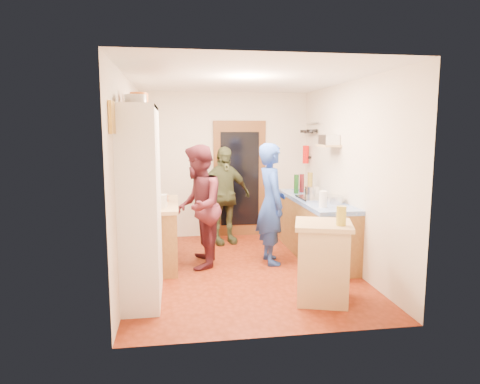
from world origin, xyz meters
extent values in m
cube|color=maroon|center=(0.00, 0.00, -0.01)|extent=(3.00, 4.00, 0.02)
cube|color=silver|center=(0.00, 0.00, 2.61)|extent=(3.00, 4.00, 0.02)
cube|color=beige|center=(0.00, 2.01, 1.30)|extent=(3.00, 0.02, 2.60)
cube|color=beige|center=(0.00, -2.01, 1.30)|extent=(3.00, 0.02, 2.60)
cube|color=beige|center=(-1.51, 0.00, 1.30)|extent=(0.02, 4.00, 2.60)
cube|color=beige|center=(1.51, 0.00, 1.30)|extent=(0.02, 4.00, 2.60)
cube|color=brown|center=(0.25, 1.97, 1.05)|extent=(0.95, 0.06, 2.10)
cube|color=black|center=(0.25, 1.94, 1.05)|extent=(0.70, 0.02, 1.70)
cube|color=white|center=(-1.30, -0.80, 1.10)|extent=(0.40, 1.20, 2.20)
cube|color=white|center=(-1.30, -0.80, 2.18)|extent=(0.40, 1.14, 0.04)
cylinder|color=white|center=(-1.30, -1.08, 2.25)|extent=(0.23, 0.23, 0.10)
cylinder|color=orange|center=(-1.30, -0.72, 2.27)|extent=(0.18, 0.18, 0.15)
cylinder|color=orange|center=(-1.30, -0.40, 2.28)|extent=(0.18, 0.18, 0.16)
cube|color=olive|center=(-1.20, 0.45, 0.42)|extent=(0.60, 1.40, 0.85)
cube|color=tan|center=(-1.20, 0.45, 0.88)|extent=(0.64, 1.44, 0.05)
cube|color=white|center=(-1.15, 0.07, 0.99)|extent=(0.25, 0.19, 0.17)
cylinder|color=white|center=(-1.25, 0.23, 0.99)|extent=(0.17, 0.17, 0.18)
cylinder|color=orange|center=(-1.12, 0.53, 0.95)|extent=(0.20, 0.20, 0.09)
cube|color=tan|center=(-1.18, 1.04, 0.91)|extent=(0.35, 0.30, 0.02)
cube|color=olive|center=(1.20, 0.50, 0.42)|extent=(0.60, 2.20, 0.84)
cube|color=#0341BF|center=(1.20, 0.50, 0.87)|extent=(0.62, 2.22, 0.06)
cube|color=silver|center=(1.20, 0.36, 0.92)|extent=(0.55, 0.58, 0.04)
cylinder|color=silver|center=(1.15, 0.51, 1.01)|extent=(0.22, 0.22, 0.14)
cylinder|color=#143F14|center=(1.05, 1.03, 1.06)|extent=(0.09, 0.09, 0.31)
cylinder|color=#591419|center=(1.18, 1.15, 1.05)|extent=(0.09, 0.09, 0.31)
cylinder|color=olive|center=(1.31, 1.11, 1.07)|extent=(0.10, 0.10, 0.34)
cylinder|color=white|center=(1.05, -0.27, 1.01)|extent=(0.12, 0.12, 0.22)
cylinder|color=silver|center=(1.30, 0.02, 0.96)|extent=(0.36, 0.36, 0.11)
cube|color=tan|center=(0.72, -1.22, 0.43)|extent=(0.69, 0.69, 0.86)
cube|color=tan|center=(0.72, -1.22, 0.89)|extent=(0.78, 0.78, 0.05)
cube|color=white|center=(0.68, -1.16, 0.90)|extent=(0.42, 0.37, 0.02)
cylinder|color=#AD9E2D|center=(0.85, -1.39, 1.02)|extent=(0.13, 0.13, 0.21)
cylinder|color=silver|center=(1.46, 1.52, 2.05)|extent=(0.02, 0.65, 0.02)
cylinder|color=black|center=(1.40, 1.35, 1.92)|extent=(0.18, 0.18, 0.05)
cylinder|color=black|center=(1.40, 1.55, 1.90)|extent=(0.16, 0.16, 0.05)
cylinder|color=black|center=(1.40, 1.75, 1.91)|extent=(0.17, 0.17, 0.05)
cube|color=tan|center=(1.37, 0.45, 1.70)|extent=(0.26, 0.42, 0.03)
cube|color=silver|center=(1.37, 0.45, 1.79)|extent=(0.24, 0.31, 0.15)
cube|color=black|center=(1.47, 1.70, 1.45)|extent=(0.06, 0.10, 0.04)
cylinder|color=red|center=(1.41, 1.70, 1.50)|extent=(0.11, 0.11, 0.32)
cube|color=gold|center=(-1.48, -1.55, 2.05)|extent=(0.03, 0.25, 0.30)
imported|color=#21419C|center=(0.49, 0.23, 0.87)|extent=(0.45, 0.66, 1.75)
imported|color=#4A1A23|center=(-0.57, 0.26, 0.87)|extent=(0.76, 0.92, 1.74)
imported|color=#3A4025|center=(-0.10, 1.43, 0.83)|extent=(1.05, 0.66, 1.66)
camera|label=1|loc=(-0.91, -5.70, 1.93)|focal=32.00mm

